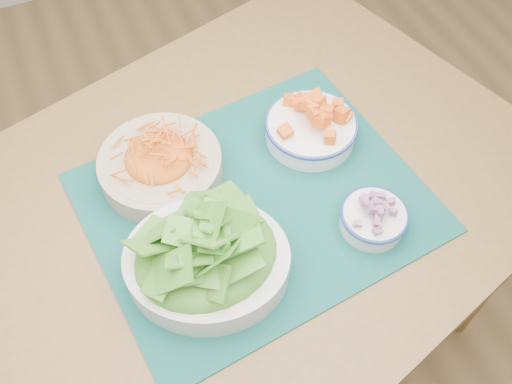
% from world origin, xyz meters
% --- Properties ---
extents(ground, '(4.00, 4.00, 0.00)m').
position_xyz_m(ground, '(0.00, 0.00, 0.00)').
color(ground, '#9C7B4B').
rests_on(ground, ground).
extents(table, '(1.46, 1.18, 0.75)m').
position_xyz_m(table, '(-0.33, 0.13, 0.66)').
color(table, brown).
rests_on(table, ground).
extents(placemat, '(0.64, 0.54, 0.00)m').
position_xyz_m(placemat, '(-0.25, 0.12, 0.75)').
color(placemat, '#083533').
rests_on(placemat, table).
extents(carrot_bowl, '(0.23, 0.23, 0.09)m').
position_xyz_m(carrot_bowl, '(-0.39, 0.24, 0.80)').
color(carrot_bowl, tan).
rests_on(carrot_bowl, placemat).
extents(squash_bowl, '(0.18, 0.18, 0.09)m').
position_xyz_m(squash_bowl, '(-0.09, 0.22, 0.80)').
color(squash_bowl, white).
rests_on(squash_bowl, placemat).
extents(lettuce_bowl, '(0.34, 0.31, 0.13)m').
position_xyz_m(lettuce_bowl, '(-0.38, 0.02, 0.81)').
color(lettuce_bowl, silver).
rests_on(lettuce_bowl, placemat).
extents(onion_bowl, '(0.13, 0.13, 0.06)m').
position_xyz_m(onion_bowl, '(-0.09, -0.01, 0.78)').
color(onion_bowl, silver).
rests_on(onion_bowl, placemat).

